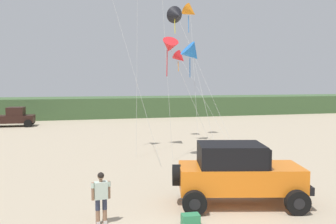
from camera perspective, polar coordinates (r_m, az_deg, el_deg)
dune_ridge at (r=48.13m, az=-11.70°, el=0.79°), size 90.00×7.87×2.54m
jeep at (r=13.38m, az=11.18°, el=-9.50°), size 5.02×3.35×2.26m
person_watching at (r=11.68m, az=-10.70°, el=-12.96°), size 0.62×0.34×1.67m
cooler_box at (r=11.59m, az=3.64°, el=-16.93°), size 0.59×0.40×0.38m
distant_pickup at (r=39.76m, az=-23.79°, el=-0.79°), size 4.69×2.58×1.98m
kite_blue_swept at (r=21.49m, az=3.94°, el=9.35°), size 1.53×3.85×6.93m
kite_red_delta at (r=28.73m, az=1.97°, el=8.67°), size 2.81×6.12×7.06m
kite_pink_ribbon at (r=20.70m, az=0.25°, el=10.47°), size 3.04×2.38×7.18m
kite_purple_stunt at (r=25.89m, az=1.44°, el=15.26°), size 2.86×6.19×9.88m
kite_yellow_diamond at (r=29.20m, az=3.62°, el=15.76°), size 2.22×6.75×10.72m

